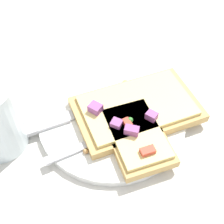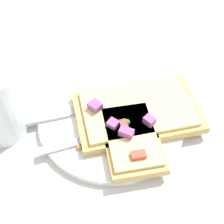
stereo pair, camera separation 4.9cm
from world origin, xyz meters
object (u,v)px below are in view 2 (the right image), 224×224
plate (112,118)px  knife (75,110)px  pizza_slice_main (137,109)px  fork (114,133)px  pizza_slice_corner (131,138)px

plate → knife: bearing=-12.7°
plate → pizza_slice_main: bearing=-174.2°
fork → pizza_slice_main: 0.06m
knife → pizza_slice_main: (-0.10, 0.01, 0.01)m
knife → pizza_slice_main: pizza_slice_main is taller
fork → plate: bearing=78.2°
pizza_slice_main → pizza_slice_corner: 0.06m
plate → pizza_slice_main: 0.04m
plate → fork: 0.04m
fork → pizza_slice_corner: bearing=-50.0°
pizza_slice_corner → plate: bearing=18.6°
plate → pizza_slice_corner: pizza_slice_corner is taller
fork → knife: 0.08m
plate → pizza_slice_corner: size_ratio=1.71×
fork → pizza_slice_main: (-0.04, -0.04, 0.01)m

